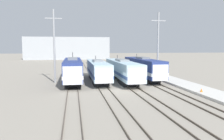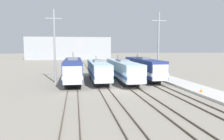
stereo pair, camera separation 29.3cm
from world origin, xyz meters
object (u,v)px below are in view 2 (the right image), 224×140
Objects in this scene: catenary_tower_right at (158,45)px; traffic_cone at (201,90)px; locomotive_far_right at (143,68)px; locomotive_far_left at (73,70)px; locomotive_center_right at (123,70)px; locomotive_center_left at (98,70)px; catenary_tower_left at (55,45)px.

catenary_tower_right is 26.98× the size of traffic_cone.
locomotive_far_left is at bearing -171.46° from locomotive_far_right.
locomotive_far_left is 0.86× the size of locomotive_center_right.
locomotive_far_right reaches higher than locomotive_center_left.
catenary_tower_left is at bearing 176.45° from locomotive_far_left.
catenary_tower_right is at bearing 0.00° from catenary_tower_left.
locomotive_center_right is (9.06, 0.26, -0.17)m from locomotive_far_left.
catenary_tower_left reaches higher than locomotive_far_left.
locomotive_center_right is at bearing 0.33° from catenary_tower_left.
locomotive_far_left reaches higher than locomotive_far_right.
locomotive_far_right reaches higher than locomotive_center_right.
locomotive_center_left is at bearing 5.94° from locomotive_far_left.
locomotive_far_left is at bearing -3.55° from catenary_tower_left.
traffic_cone is at bearing -77.56° from locomotive_far_right.
locomotive_far_left is 5.32m from catenary_tower_left.
locomotive_center_right reaches higher than traffic_cone.
locomotive_far_left is 4.56m from locomotive_center_left.
locomotive_center_right is at bearing 120.85° from traffic_cone.
catenary_tower_left reaches higher than locomotive_far_right.
traffic_cone is (12.34, -13.28, -1.49)m from locomotive_center_left.
catenary_tower_left is 24.56m from traffic_cone.
locomotive_far_right is at bearing 8.54° from locomotive_far_left.
traffic_cone is (16.87, -12.81, -1.70)m from locomotive_far_left.
locomotive_center_left is 36.75× the size of traffic_cone.
locomotive_far_left is 13.75m from locomotive_far_right.
catenary_tower_right is (11.31, -0.28, 4.54)m from locomotive_center_left.
locomotive_center_right reaches higher than locomotive_center_left.
catenary_tower_left is at bearing -173.67° from locomotive_far_right.
locomotive_center_right is 4.87m from locomotive_far_right.
traffic_cone is at bearing -37.21° from locomotive_far_left.
locomotive_center_left is 0.87× the size of locomotive_center_right.
catenary_tower_right is at bearing -1.42° from locomotive_center_left.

